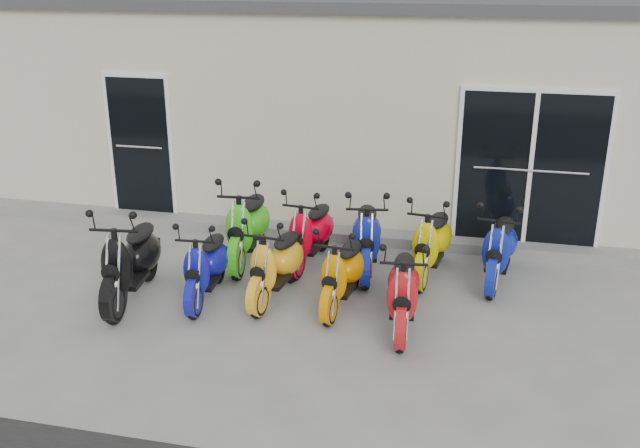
% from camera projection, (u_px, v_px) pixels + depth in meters
% --- Properties ---
extents(ground, '(80.00, 80.00, 0.00)m').
position_uv_depth(ground, '(309.00, 298.00, 8.74)').
color(ground, gray).
rests_on(ground, ground).
extents(building, '(14.00, 6.00, 3.20)m').
position_uv_depth(building, '(377.00, 94.00, 12.94)').
color(building, beige).
rests_on(building, ground).
extents(front_step, '(14.00, 0.40, 0.15)m').
position_uv_depth(front_step, '(341.00, 234.00, 10.56)').
color(front_step, gray).
rests_on(front_step, ground).
extents(door_left, '(1.07, 0.08, 2.22)m').
position_uv_depth(door_left, '(141.00, 142.00, 10.96)').
color(door_left, black).
rests_on(door_left, front_step).
extents(door_right, '(2.02, 0.08, 2.22)m').
position_uv_depth(door_right, '(531.00, 165.00, 9.74)').
color(door_right, black).
rests_on(door_right, front_step).
extents(scooter_front_black, '(0.84, 1.83, 1.30)m').
position_uv_depth(scooter_front_black, '(130.00, 250.00, 8.48)').
color(scooter_front_black, black).
rests_on(scooter_front_black, ground).
extents(scooter_front_blue, '(0.66, 1.54, 1.11)m').
position_uv_depth(scooter_front_blue, '(206.00, 257.00, 8.53)').
color(scooter_front_blue, '#111399').
rests_on(scooter_front_blue, ground).
extents(scooter_front_orange_a, '(0.74, 1.61, 1.15)m').
position_uv_depth(scooter_front_orange_a, '(276.00, 255.00, 8.54)').
color(scooter_front_orange_a, yellow).
rests_on(scooter_front_orange_a, ground).
extents(scooter_front_orange_b, '(0.68, 1.53, 1.10)m').
position_uv_depth(scooter_front_orange_b, '(343.00, 264.00, 8.34)').
color(scooter_front_orange_b, orange).
rests_on(scooter_front_orange_b, ground).
extents(scooter_front_red, '(0.70, 1.61, 1.16)m').
position_uv_depth(scooter_front_red, '(403.00, 281.00, 7.84)').
color(scooter_front_red, red).
rests_on(scooter_front_red, ground).
extents(scooter_back_green, '(0.78, 1.81, 1.31)m').
position_uv_depth(scooter_back_green, '(247.00, 217.00, 9.58)').
color(scooter_back_green, '#3AC51A').
rests_on(scooter_back_green, ground).
extents(scooter_back_red, '(0.74, 1.63, 1.16)m').
position_uv_depth(scooter_back_red, '(311.00, 224.00, 9.51)').
color(scooter_back_red, red).
rests_on(scooter_back_red, ground).
extents(scooter_back_blue, '(0.85, 1.74, 1.23)m').
position_uv_depth(scooter_back_blue, '(367.00, 227.00, 9.30)').
color(scooter_back_blue, navy).
rests_on(scooter_back_blue, ground).
extents(scooter_back_yellow, '(0.79, 1.66, 1.18)m').
position_uv_depth(scooter_back_yellow, '(432.00, 234.00, 9.16)').
color(scooter_back_yellow, '#D0BE00').
rests_on(scooter_back_yellow, ground).
extents(scooter_back_extra, '(0.79, 1.66, 1.18)m').
position_uv_depth(scooter_back_extra, '(500.00, 239.00, 8.98)').
color(scooter_back_extra, '#0D1D96').
rests_on(scooter_back_extra, ground).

